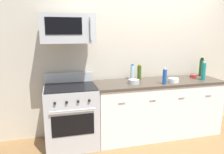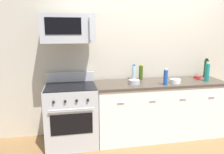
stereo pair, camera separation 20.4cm
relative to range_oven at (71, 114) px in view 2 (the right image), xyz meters
name	(u,v)px [view 2 (the right image)]	position (x,y,z in m)	size (l,w,h in m)	color
ground_plane	(158,135)	(1.42, 0.00, -0.47)	(6.22, 6.22, 0.00)	olive
back_wall	(152,52)	(1.42, 0.41, 0.88)	(5.19, 0.10, 2.70)	beige
counter_unit	(159,109)	(1.42, 0.00, -0.01)	(2.10, 0.66, 0.92)	white
range_oven	(71,114)	(0.00, 0.00, 0.00)	(0.76, 0.69, 1.07)	#B7BABF
microwave	(68,29)	(0.00, 0.04, 1.28)	(0.74, 0.44, 0.40)	#B7BABF
bottle_olive_oil	(141,73)	(1.16, 0.19, 0.57)	(0.07, 0.07, 0.26)	#385114
bottle_sparkling_teal	(207,72)	(2.17, -0.11, 0.60)	(0.07, 0.07, 0.31)	#197F7A
bottle_water_clear	(134,73)	(1.04, 0.21, 0.57)	(0.07, 0.07, 0.26)	silver
bottle_wine_green	(206,68)	(2.35, 0.18, 0.61)	(0.08, 0.08, 0.33)	#19471E
bottle_soda_blue	(166,77)	(1.41, -0.21, 0.57)	(0.06, 0.06, 0.25)	#1E4CA5
bowl_steel_prep	(134,82)	(0.96, -0.07, 0.49)	(0.17, 0.17, 0.07)	#B2B5BA
bowl_white_ceramic	(175,81)	(1.61, -0.14, 0.49)	(0.16, 0.16, 0.07)	white
bowl_red_small	(197,77)	(2.14, 0.11, 0.48)	(0.12, 0.12, 0.05)	#B72D28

